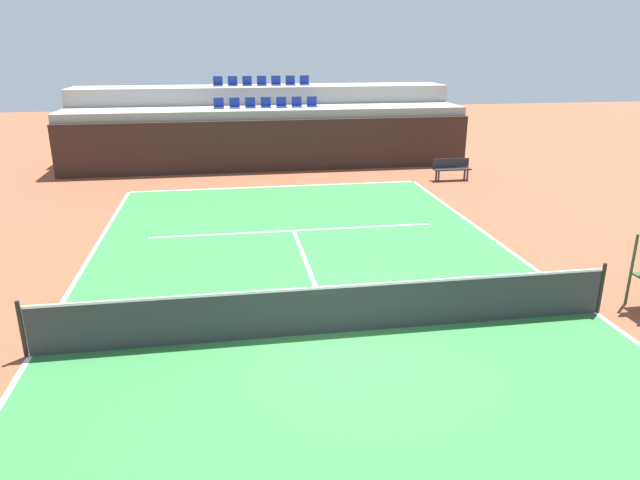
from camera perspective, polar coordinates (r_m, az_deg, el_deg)
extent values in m
plane|color=brown|center=(11.23, 1.33, -9.10)|extent=(80.00, 80.00, 0.00)
cube|color=#2D7238|center=(11.23, 1.33, -9.08)|extent=(11.00, 24.00, 0.01)
cube|color=white|center=(22.40, -4.28, 5.24)|extent=(11.00, 0.10, 0.00)
cube|color=white|center=(11.64, -26.54, -10.14)|extent=(0.10, 24.00, 0.00)
cube|color=white|center=(13.26, 25.32, -6.42)|extent=(0.10, 24.00, 0.00)
cube|color=white|center=(17.08, -2.59, 0.92)|extent=(8.26, 0.10, 0.00)
cube|color=white|center=(14.09, -1.05, -3.03)|extent=(0.10, 6.40, 0.00)
cube|color=black|center=(25.01, -4.95, 9.16)|extent=(17.43, 0.30, 2.17)
cube|color=#9E9E99|center=(26.31, -5.20, 10.04)|extent=(17.43, 2.40, 2.53)
cube|color=#9E9E99|center=(28.63, -5.59, 11.52)|extent=(17.43, 2.40, 3.30)
cube|color=navy|center=(26.08, -9.87, 12.61)|extent=(0.44, 0.44, 0.04)
cube|color=navy|center=(26.26, -9.90, 13.14)|extent=(0.44, 0.04, 0.40)
cube|color=navy|center=(26.09, -8.34, 12.69)|extent=(0.44, 0.44, 0.04)
cube|color=navy|center=(26.27, -8.37, 13.21)|extent=(0.44, 0.04, 0.40)
cube|color=navy|center=(26.11, -6.81, 12.76)|extent=(0.44, 0.44, 0.04)
cube|color=navy|center=(26.29, -6.85, 13.28)|extent=(0.44, 0.04, 0.40)
cube|color=navy|center=(26.15, -5.29, 12.82)|extent=(0.44, 0.44, 0.04)
cube|color=navy|center=(26.33, -5.33, 13.34)|extent=(0.44, 0.04, 0.40)
cube|color=navy|center=(26.21, -3.76, 12.87)|extent=(0.44, 0.44, 0.04)
cube|color=navy|center=(26.38, -3.82, 13.39)|extent=(0.44, 0.04, 0.40)
cube|color=navy|center=(26.28, -2.25, 12.91)|extent=(0.44, 0.44, 0.04)
cube|color=navy|center=(26.46, -2.31, 13.43)|extent=(0.44, 0.04, 0.40)
cube|color=navy|center=(26.37, -0.75, 12.95)|extent=(0.44, 0.44, 0.04)
cube|color=navy|center=(26.55, -0.81, 13.46)|extent=(0.44, 0.04, 0.40)
cube|color=navy|center=(28.41, -9.95, 14.66)|extent=(0.44, 0.44, 0.04)
cube|color=navy|center=(28.60, -9.98, 15.13)|extent=(0.44, 0.04, 0.40)
cube|color=navy|center=(28.41, -8.54, 14.73)|extent=(0.44, 0.44, 0.04)
cube|color=navy|center=(28.60, -8.57, 15.20)|extent=(0.44, 0.04, 0.40)
cube|color=navy|center=(28.43, -7.12, 14.80)|extent=(0.44, 0.44, 0.04)
cube|color=navy|center=(28.62, -7.16, 15.26)|extent=(0.44, 0.04, 0.40)
cube|color=navy|center=(28.47, -5.70, 14.85)|extent=(0.44, 0.44, 0.04)
cube|color=navy|center=(28.65, -5.75, 15.32)|extent=(0.44, 0.04, 0.40)
cube|color=navy|center=(28.52, -4.29, 14.90)|extent=(0.44, 0.44, 0.04)
cube|color=navy|center=(28.71, -4.34, 15.36)|extent=(0.44, 0.04, 0.40)
cube|color=navy|center=(28.59, -2.89, 14.93)|extent=(0.44, 0.44, 0.04)
cube|color=navy|center=(28.77, -2.94, 15.40)|extent=(0.44, 0.04, 0.40)
cube|color=navy|center=(28.67, -1.49, 14.96)|extent=(0.44, 0.44, 0.04)
cube|color=navy|center=(28.86, -1.55, 15.42)|extent=(0.44, 0.04, 0.40)
cylinder|color=black|center=(11.43, -27.17, -7.78)|extent=(0.08, 0.08, 1.07)
cylinder|color=black|center=(13.09, 25.83, -4.27)|extent=(0.08, 0.08, 1.07)
cube|color=#333338|center=(11.02, 1.35, -6.94)|extent=(10.90, 0.02, 0.92)
cube|color=white|center=(10.82, 1.37, -4.63)|extent=(10.90, 0.04, 0.05)
cylinder|color=#334C2D|center=(13.72, 28.19, -2.58)|extent=(0.06, 0.06, 1.55)
cube|color=#232328|center=(23.92, 12.82, 6.78)|extent=(1.50, 0.40, 0.05)
cube|color=#232328|center=(24.04, 12.70, 7.38)|extent=(1.50, 0.04, 0.36)
cube|color=#2D2D33|center=(23.63, 11.54, 6.13)|extent=(0.06, 0.06, 0.42)
cube|color=#2D2D33|center=(24.07, 14.24, 6.16)|extent=(0.06, 0.06, 0.42)
cube|color=#2D2D33|center=(23.88, 11.31, 6.28)|extent=(0.06, 0.06, 0.42)
cube|color=#2D2D33|center=(24.32, 13.98, 6.31)|extent=(0.06, 0.06, 0.42)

